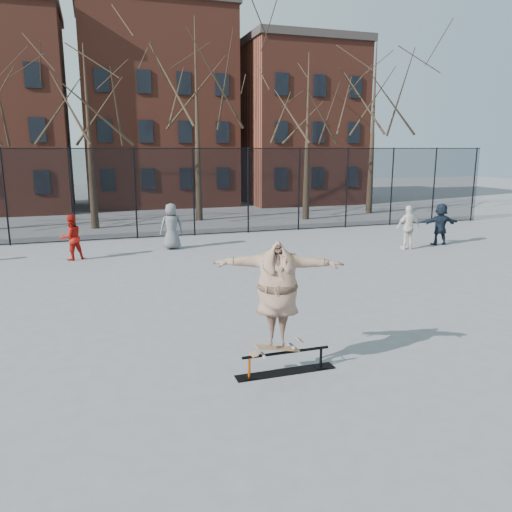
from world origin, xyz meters
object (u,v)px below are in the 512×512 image
object	(u,v)px
skate_rail	(286,364)
skater	(278,297)
skateboard	(277,350)
bystander_extra	(171,226)
bystander_navy	(440,224)
bystander_white	(408,228)
bystander_red	(71,237)

from	to	relation	value
skate_rail	skater	bearing A→B (deg)	180.00
skateboard	bystander_extra	distance (m)	11.95
skate_rail	skater	world-z (taller)	skater
skater	bystander_navy	size ratio (longest dim) A/B	1.31
bystander_white	skateboard	bearing A→B (deg)	49.65
skate_rail	skateboard	size ratio (longest dim) A/B	2.16
bystander_white	bystander_navy	size ratio (longest dim) A/B	1.01
skater	bystander_extra	xyz separation A→B (m)	(-0.08, 11.94, -0.52)
skate_rail	bystander_navy	xyz separation A→B (m)	(10.55, 9.40, 0.71)
bystander_navy	bystander_extra	world-z (taller)	bystander_extra
skateboard	bystander_extra	size ratio (longest dim) A/B	0.47
bystander_white	skater	bearing A→B (deg)	49.65
skate_rail	bystander_white	xyz separation A→B (m)	(8.72, 9.00, 0.72)
bystander_white	bystander_extra	distance (m)	9.44
skate_rail	bystander_white	distance (m)	12.55
skater	bystander_red	bearing A→B (deg)	128.43
bystander_extra	bystander_navy	bearing A→B (deg)	166.77
skate_rail	bystander_navy	bearing A→B (deg)	41.72
bystander_red	bystander_extra	distance (m)	3.83
bystander_white	bystander_navy	distance (m)	1.87
skateboard	bystander_red	size ratio (longest dim) A/B	0.53
skateboard	bystander_extra	xyz separation A→B (m)	(-0.08, 11.94, 0.46)
bystander_extra	skate_rail	bearing A→B (deg)	91.17
skate_rail	bystander_navy	distance (m)	14.15
skater	bystander_navy	xyz separation A→B (m)	(10.72, 9.40, -0.57)
skate_rail	bystander_red	xyz separation A→B (m)	(-3.98, 11.07, 0.66)
skate_rail	bystander_red	size ratio (longest dim) A/B	1.14
bystander_red	bystander_navy	size ratio (longest dim) A/B	0.94
bystander_red	bystander_navy	world-z (taller)	bystander_navy
skater	bystander_red	distance (m)	11.73
skateboard	bystander_navy	bearing A→B (deg)	41.26
skateboard	bystander_red	bearing A→B (deg)	108.99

